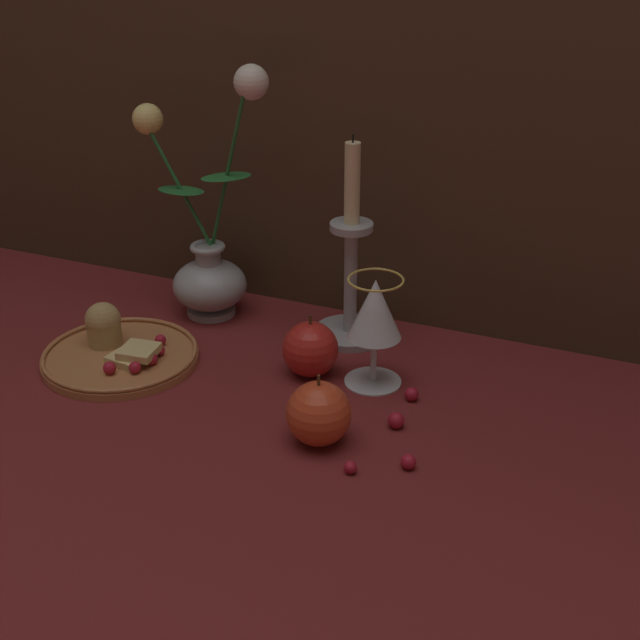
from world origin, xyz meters
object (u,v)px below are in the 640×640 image
(vase, at_px, (209,255))
(apple_beside_vase, at_px, (310,349))
(wine_glass, at_px, (375,314))
(candlestick, at_px, (351,279))
(plate_with_pastries, at_px, (118,350))
(apple_near_glass, at_px, (319,414))

(vase, xyz_separation_m, apple_beside_vase, (0.20, -0.11, -0.06))
(vase, bearing_deg, wine_glass, -18.69)
(wine_glass, distance_m, apple_beside_vase, 0.10)
(wine_glass, xyz_separation_m, candlestick, (-0.07, 0.10, -0.01))
(apple_beside_vase, bearing_deg, plate_with_pastries, -165.63)
(plate_with_pastries, relative_size, apple_beside_vase, 2.44)
(vase, bearing_deg, candlestick, 2.33)
(wine_glass, bearing_deg, plate_with_pastries, -167.06)
(candlestick, relative_size, apple_beside_vase, 3.39)
(vase, xyz_separation_m, candlestick, (0.21, 0.01, -0.00))
(plate_with_pastries, xyz_separation_m, wine_glass, (0.33, 0.08, 0.08))
(candlestick, height_order, apple_beside_vase, candlestick)
(candlestick, distance_m, apple_near_glass, 0.26)
(candlestick, distance_m, apple_beside_vase, 0.13)
(vase, xyz_separation_m, apple_near_glass, (0.27, -0.24, -0.05))
(vase, relative_size, candlestick, 1.27)
(vase, xyz_separation_m, plate_with_pastries, (-0.04, -0.17, -0.08))
(plate_with_pastries, height_order, candlestick, candlestick)
(vase, bearing_deg, apple_beside_vase, -27.95)
(plate_with_pastries, distance_m, candlestick, 0.32)
(candlestick, bearing_deg, plate_with_pastries, -144.92)
(wine_glass, relative_size, candlestick, 0.50)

